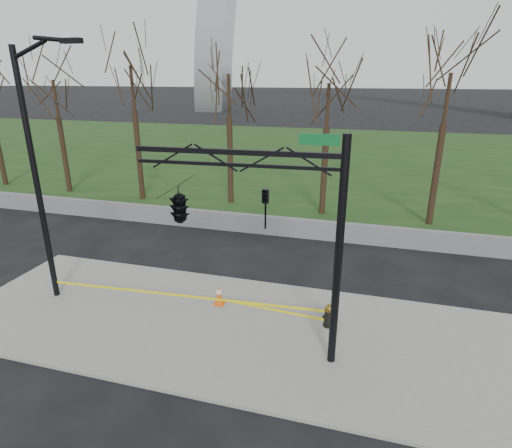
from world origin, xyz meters
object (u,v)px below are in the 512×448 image
(fire_hydrant, at_px, (329,316))
(traffic_signal_mast, at_px, (208,206))
(street_light, at_px, (39,162))
(traffic_cone, at_px, (219,295))

(fire_hydrant, relative_size, traffic_signal_mast, 0.13)
(street_light, distance_m, traffic_signal_mast, 6.09)
(traffic_cone, distance_m, street_light, 6.91)
(traffic_cone, bearing_deg, fire_hydrant, -5.17)
(street_light, xyz_separation_m, traffic_signal_mast, (5.96, -1.14, -0.55))
(traffic_signal_mast, bearing_deg, street_light, 165.98)
(fire_hydrant, distance_m, traffic_signal_mast, 5.07)
(fire_hydrant, bearing_deg, traffic_cone, -178.39)
(fire_hydrant, height_order, street_light, street_light)
(fire_hydrant, xyz_separation_m, traffic_cone, (-3.60, 0.33, -0.03))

